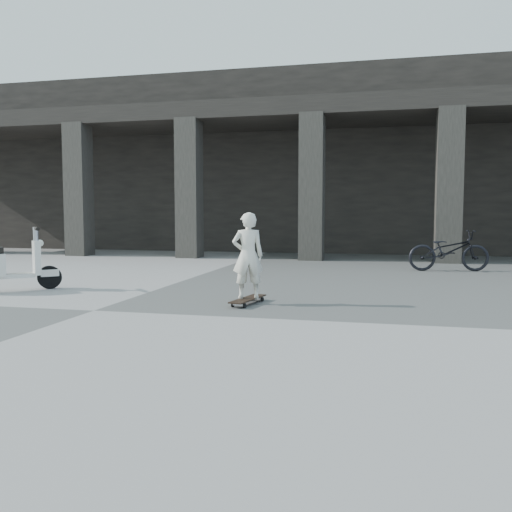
% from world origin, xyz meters
% --- Properties ---
extents(ground, '(90.00, 90.00, 0.00)m').
position_xyz_m(ground, '(0.00, 0.00, 0.00)').
color(ground, '#51514E').
rests_on(ground, ground).
extents(colonnade, '(28.00, 8.82, 6.00)m').
position_xyz_m(colonnade, '(-0.00, 13.77, 3.03)').
color(colonnade, black).
rests_on(colonnade, ground).
extents(longboard, '(0.36, 0.89, 0.09)m').
position_xyz_m(longboard, '(1.87, 0.97, 0.07)').
color(longboard, black).
rests_on(longboard, ground).
extents(child, '(0.52, 0.43, 1.22)m').
position_xyz_m(child, '(1.87, 0.97, 0.70)').
color(child, silver).
rests_on(child, longboard).
extents(bicycle, '(1.83, 0.88, 0.92)m').
position_xyz_m(bicycle, '(5.15, 6.31, 0.46)').
color(bicycle, black).
rests_on(bicycle, ground).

